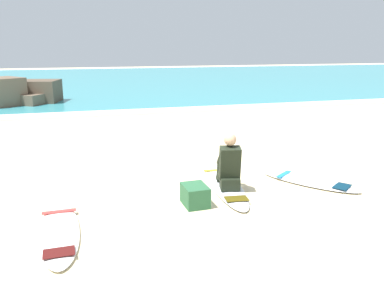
# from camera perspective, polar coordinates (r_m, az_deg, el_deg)

# --- Properties ---
(ground_plane) EXTENTS (80.00, 80.00, 0.00)m
(ground_plane) POSITION_cam_1_polar(r_m,az_deg,el_deg) (7.47, -0.47, -5.45)
(ground_plane) COLOR beige
(sea) EXTENTS (80.00, 28.00, 0.10)m
(sea) POSITION_cam_1_polar(r_m,az_deg,el_deg) (28.26, -12.06, 8.45)
(sea) COLOR teal
(sea) RESTS_ON ground
(breaking_foam) EXTENTS (80.00, 0.90, 0.11)m
(breaking_foam) POSITION_cam_1_polar(r_m,az_deg,el_deg) (14.71, -8.31, 4.13)
(breaking_foam) COLOR white
(breaking_foam) RESTS_ON ground
(surfboard_main) EXTENTS (0.81, 2.55, 0.08)m
(surfboard_main) POSITION_cam_1_polar(r_m,az_deg,el_deg) (7.17, 4.66, -6.05)
(surfboard_main) COLOR silver
(surfboard_main) RESTS_ON ground
(surfer_seated) EXTENTS (0.48, 0.75, 0.95)m
(surfer_seated) POSITION_cam_1_polar(r_m,az_deg,el_deg) (6.82, 5.30, -3.56)
(surfer_seated) COLOR black
(surfer_seated) RESTS_ON surfboard_main
(surfboard_spare_near) EXTENTS (0.59, 2.09, 0.08)m
(surfboard_spare_near) POSITION_cam_1_polar(r_m,az_deg,el_deg) (5.72, -18.39, -12.00)
(surfboard_spare_near) COLOR white
(surfboard_spare_near) RESTS_ON ground
(surfboard_spare_far) EXTENTS (1.48, 1.77, 0.08)m
(surfboard_spare_far) POSITION_cam_1_polar(r_m,az_deg,el_deg) (7.58, 16.44, -5.47)
(surfboard_spare_far) COLOR silver
(surfboard_spare_far) RESTS_ON ground
(rock_outcrop_distant) EXTENTS (4.43, 2.52, 1.19)m
(rock_outcrop_distant) POSITION_cam_1_polar(r_m,az_deg,el_deg) (17.95, -24.16, 6.14)
(rock_outcrop_distant) COLOR brown
(rock_outcrop_distant) RESTS_ON ground
(beach_bag) EXTENTS (0.38, 0.49, 0.32)m
(beach_bag) POSITION_cam_1_polar(r_m,az_deg,el_deg) (6.28, 0.44, -7.67)
(beach_bag) COLOR #285B38
(beach_bag) RESTS_ON ground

